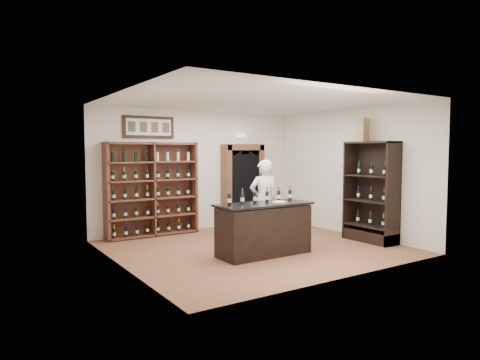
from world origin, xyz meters
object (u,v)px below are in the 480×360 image
counter_bottle_0 (229,200)px  side_cabinet (372,207)px  shopkeeper (264,200)px  wine_crate (363,130)px  tasting_counter (264,229)px  wine_shelf (152,189)px

counter_bottle_0 → side_cabinet: 3.49m
shopkeeper → counter_bottle_0: bearing=44.5°
wine_crate → shopkeeper: bearing=128.6°
counter_bottle_0 → wine_crate: 3.66m
tasting_counter → shopkeeper: bearing=53.9°
side_cabinet → tasting_counter: bearing=173.7°
wine_shelf → shopkeeper: bearing=-45.0°
counter_bottle_0 → shopkeeper: 1.79m
wine_shelf → counter_bottle_0: 2.86m
side_cabinet → shopkeeper: size_ratio=1.22×
tasting_counter → side_cabinet: side_cabinet is taller
shopkeeper → wine_crate: 2.70m
counter_bottle_0 → side_cabinet: size_ratio=0.14×
wine_shelf → tasting_counter: (1.10, -2.93, -0.61)m
tasting_counter → side_cabinet: (2.72, -0.30, 0.26)m
tasting_counter → wine_crate: 3.33m
side_cabinet → wine_crate: bearing=100.2°
side_cabinet → counter_bottle_0: bearing=173.5°
wine_shelf → side_cabinet: (3.82, -3.23, -0.35)m
counter_bottle_0 → side_cabinet: side_cabinet is taller
side_cabinet → wine_crate: wine_crate is taller
side_cabinet → shopkeeper: (-1.95, 1.36, 0.15)m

